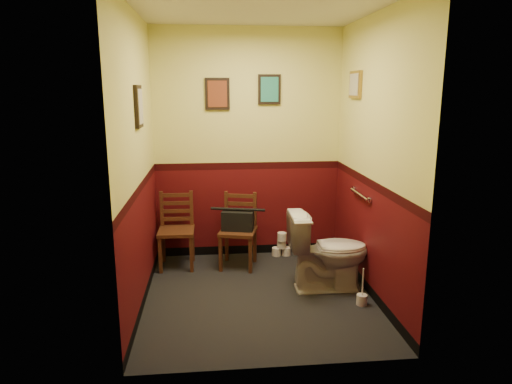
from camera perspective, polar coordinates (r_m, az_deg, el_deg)
The scene contains 17 objects.
floor at distance 4.64m, azimuth 0.32°, elevation -12.82°, with size 2.20×2.40×0.00m, color black.
ceiling at distance 4.25m, azimuth 0.37°, elevation 22.17°, with size 2.20×2.40×0.00m, color silver.
wall_back at distance 5.42m, azimuth -1.02°, elevation 5.82°, with size 2.20×2.70×0.00m, color #4C0B0E.
wall_front at distance 3.07m, azimuth 2.74°, elevation 0.44°, with size 2.20×2.70×0.00m, color #4C0B0E.
wall_left at distance 4.27m, azimuth -14.54°, elevation 3.52°, with size 2.40×2.70×0.00m, color #4C0B0E.
wall_right at distance 4.49m, azimuth 14.47°, elevation 3.97°, with size 2.40×2.70×0.00m, color #4C0B0E.
grab_bar at distance 4.79m, azimuth 12.84°, elevation -0.30°, with size 0.05×0.56×0.06m.
framed_print_back_a at distance 5.35m, azimuth -4.85°, elevation 12.12°, with size 0.28×0.04×0.36m.
framed_print_back_b at distance 5.39m, azimuth 1.69°, elevation 12.69°, with size 0.26×0.04×0.34m.
framed_print_left at distance 4.32m, azimuth -14.44°, elevation 10.31°, with size 0.04×0.30×0.38m.
framed_print_right at distance 5.01m, azimuth 12.29°, elevation 12.99°, with size 0.04×0.34×0.28m.
toilet at distance 4.71m, azimuth 9.00°, elevation -7.36°, with size 0.45×0.81×0.80m, color white.
toilet_brush at distance 4.55m, azimuth 13.10°, elevation -12.89°, with size 0.10×0.10×0.37m.
chair_left at distance 5.31m, azimuth -9.90°, elevation -4.71°, with size 0.40×0.40×0.86m.
chair_right at distance 5.24m, azimuth -2.19°, elevation -4.82°, with size 0.48×0.48×0.85m.
handbag at distance 5.17m, azimuth -2.28°, elevation -3.56°, with size 0.38×0.25×0.26m.
tp_stack at distance 5.64m, azimuth 3.22°, elevation -6.75°, with size 0.23×0.14×0.30m.
Camera 1 is at (-0.45, -4.17, 2.00)m, focal length 32.00 mm.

